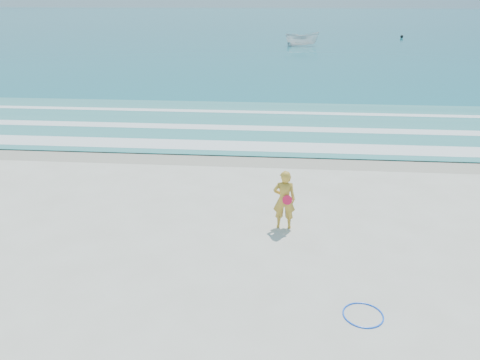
{
  "coord_description": "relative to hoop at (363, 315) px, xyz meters",
  "views": [
    {
      "loc": [
        1.89,
        -8.96,
        6.24
      ],
      "look_at": [
        0.77,
        4.0,
        1.0
      ],
      "focal_mm": 35.0,
      "sensor_mm": 36.0,
      "label": 1
    }
  ],
  "objects": [
    {
      "name": "boat",
      "position": [
        0.64,
        52.33,
        0.84
      ],
      "size": [
        4.45,
        2.34,
        1.63
      ],
      "primitive_type": "imported",
      "rotation": [
        0.0,
        0.0,
        1.76
      ],
      "color": "silver",
      "rests_on": "ocean"
    },
    {
      "name": "buoy",
      "position": [
        15.46,
        64.29,
        0.25
      ],
      "size": [
        0.44,
        0.44,
        0.44
      ],
      "primitive_type": "sphere",
      "color": "black",
      "rests_on": "ocean"
    },
    {
      "name": "hoop",
      "position": [
        0.0,
        0.0,
        0.0
      ],
      "size": [
        1.04,
        1.04,
        0.03
      ],
      "primitive_type": "torus",
      "rotation": [
        0.0,
        0.0,
        0.27
      ],
      "color": "#0E54FF",
      "rests_on": "ground"
    },
    {
      "name": "foam_mid",
      "position": [
        -3.76,
        14.02,
        0.04
      ],
      "size": [
        400.0,
        0.9,
        0.01
      ],
      "primitive_type": "cube",
      "color": "white",
      "rests_on": "shallow"
    },
    {
      "name": "shallow",
      "position": [
        -3.76,
        14.82,
        0.03
      ],
      "size": [
        400.0,
        10.0,
        0.01
      ],
      "primitive_type": "cube",
      "color": "#59B7AD",
      "rests_on": "ocean"
    },
    {
      "name": "wet_sand",
      "position": [
        -3.76,
        9.82,
        -0.01
      ],
      "size": [
        400.0,
        2.4,
        0.0
      ],
      "primitive_type": "cube",
      "color": "#B2A893",
      "rests_on": "ground"
    },
    {
      "name": "foam_far",
      "position": [
        -3.76,
        17.32,
        0.04
      ],
      "size": [
        400.0,
        0.6,
        0.01
      ],
      "primitive_type": "cube",
      "color": "white",
      "rests_on": "shallow"
    },
    {
      "name": "foam_near",
      "position": [
        -3.76,
        11.12,
        0.04
      ],
      "size": [
        400.0,
        1.4,
        0.01
      ],
      "primitive_type": "cube",
      "color": "white",
      "rests_on": "shallow"
    },
    {
      "name": "ocean",
      "position": [
        -3.76,
        105.82,
        0.0
      ],
      "size": [
        400.0,
        190.0,
        0.04
      ],
      "primitive_type": "cube",
      "color": "#19727F",
      "rests_on": "ground"
    },
    {
      "name": "woman",
      "position": [
        -1.66,
        3.81,
        0.85
      ],
      "size": [
        0.63,
        0.43,
        1.72
      ],
      "color": "gold",
      "rests_on": "ground"
    },
    {
      "name": "ground",
      "position": [
        -3.76,
        0.82,
        -0.02
      ],
      "size": [
        400.0,
        400.0,
        0.0
      ],
      "primitive_type": "plane",
      "color": "silver",
      "rests_on": "ground"
    }
  ]
}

